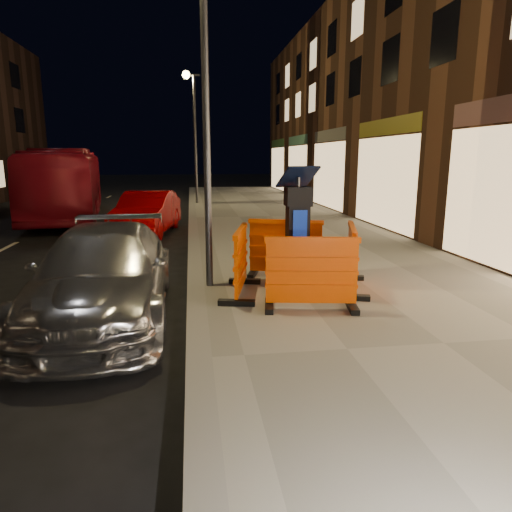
{
  "coord_description": "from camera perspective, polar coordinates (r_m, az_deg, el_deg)",
  "views": [
    {
      "loc": [
        -0.03,
        -4.88,
        2.4
      ],
      "look_at": [
        0.8,
        1.0,
        1.1
      ],
      "focal_mm": 32.0,
      "sensor_mm": 36.0,
      "label": 1
    }
  ],
  "objects": [
    {
      "name": "ground_plane",
      "position": [
        5.44,
        -7.09,
        -13.94
      ],
      "size": [
        120.0,
        120.0,
        0.0
      ],
      "primitive_type": "plane",
      "color": "black",
      "rests_on": "ground"
    },
    {
      "name": "sidewalk",
      "position": [
        6.2,
        22.38,
        -10.66
      ],
      "size": [
        6.0,
        60.0,
        0.15
      ],
      "primitive_type": "cube",
      "color": "gray",
      "rests_on": "ground"
    },
    {
      "name": "kerb",
      "position": [
        5.4,
        -7.12,
        -13.23
      ],
      "size": [
        0.3,
        60.0,
        0.15
      ],
      "primitive_type": "cube",
      "color": "slate",
      "rests_on": "ground"
    },
    {
      "name": "parking_kiosk",
      "position": [
        7.61,
        5.2,
        2.75
      ],
      "size": [
        0.76,
        0.76,
        1.98
      ],
      "primitive_type": "cube",
      "rotation": [
        0.0,
        0.0,
        -0.25
      ],
      "color": "black",
      "rests_on": "sidewalk"
    },
    {
      "name": "barrier_front",
      "position": [
        6.8,
        6.95,
        -2.21
      ],
      "size": [
        1.49,
        0.81,
        1.1
      ],
      "primitive_type": "cube",
      "rotation": [
        0.0,
        0.0,
        -0.17
      ],
      "color": "#FF4F00",
      "rests_on": "sidewalk"
    },
    {
      "name": "barrier_back",
      "position": [
        8.6,
        3.7,
        0.93
      ],
      "size": [
        1.53,
        0.98,
        1.1
      ],
      "primitive_type": "cube",
      "rotation": [
        0.0,
        0.0,
        -0.31
      ],
      "color": "#FF4F00",
      "rests_on": "sidewalk"
    },
    {
      "name": "barrier_kerbside",
      "position": [
        7.54,
        -1.92,
        -0.68
      ],
      "size": [
        0.88,
        1.51,
        1.1
      ],
      "primitive_type": "cube",
      "rotation": [
        0.0,
        0.0,
        1.35
      ],
      "color": "#FF4F00",
      "rests_on": "sidewalk"
    },
    {
      "name": "barrier_bldgside",
      "position": [
        7.96,
        11.8,
        -0.24
      ],
      "size": [
        0.96,
        1.52,
        1.1
      ],
      "primitive_type": "cube",
      "rotation": [
        0.0,
        0.0,
        1.28
      ],
      "color": "#FF4F00",
      "rests_on": "sidewalk"
    },
    {
      "name": "car_silver",
      "position": [
        7.41,
        -18.11,
        -7.19
      ],
      "size": [
        2.0,
        4.69,
        1.35
      ],
      "primitive_type": "imported",
      "rotation": [
        0.0,
        0.0,
        0.02
      ],
      "color": "#B0B0B4",
      "rests_on": "ground"
    },
    {
      "name": "car_red",
      "position": [
        14.91,
        -13.34,
        2.73
      ],
      "size": [
        2.03,
        4.21,
        1.33
      ],
      "primitive_type": "imported",
      "rotation": [
        0.0,
        0.0,
        -0.16
      ],
      "color": "#9C0203",
      "rests_on": "ground"
    },
    {
      "name": "bus_doubledecker",
      "position": [
        19.77,
        -22.31,
        4.43
      ],
      "size": [
        3.73,
        9.87,
        2.68
      ],
      "primitive_type": "imported",
      "rotation": [
        0.0,
        0.0,
        0.16
      ],
      "color": "maroon",
      "rests_on": "ground"
    },
    {
      "name": "street_lamp_mid",
      "position": [
        7.92,
        -6.28,
        17.71
      ],
      "size": [
        0.12,
        0.12,
        6.0
      ],
      "primitive_type": "cylinder",
      "color": "#3F3F44",
      "rests_on": "sidewalk"
    },
    {
      "name": "street_lamp_far",
      "position": [
        22.89,
        -7.59,
        14.1
      ],
      "size": [
        0.12,
        0.12,
        6.0
      ],
      "primitive_type": "cylinder",
      "color": "#3F3F44",
      "rests_on": "sidewalk"
    }
  ]
}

